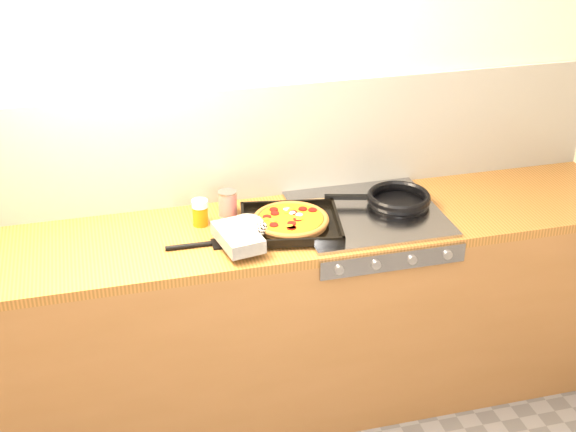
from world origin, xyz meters
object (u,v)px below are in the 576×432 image
object	(u,v)px
pizza_on_tray	(276,225)
frying_pan	(397,199)
tomato_can	(228,203)
juice_glass	(200,212)

from	to	relation	value
pizza_on_tray	frying_pan	xyz separation A→B (m)	(0.55, 0.10, -0.00)
pizza_on_tray	tomato_can	xyz separation A→B (m)	(-0.16, 0.21, 0.01)
pizza_on_tray	frying_pan	bearing A→B (deg)	9.89
pizza_on_tray	tomato_can	distance (m)	0.26
frying_pan	tomato_can	xyz separation A→B (m)	(-0.71, 0.11, 0.02)
frying_pan	tomato_can	distance (m)	0.72
frying_pan	tomato_can	world-z (taller)	tomato_can
pizza_on_tray	juice_glass	size ratio (longest dim) A/B	4.97
pizza_on_tray	juice_glass	distance (m)	0.32
tomato_can	pizza_on_tray	bearing A→B (deg)	-53.47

